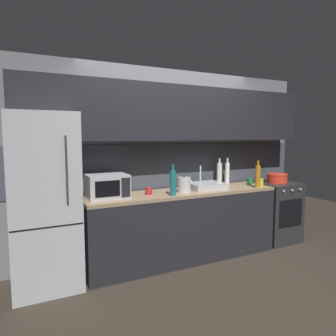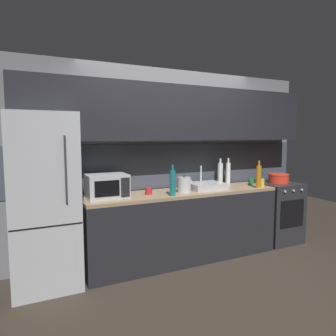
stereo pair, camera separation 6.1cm
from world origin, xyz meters
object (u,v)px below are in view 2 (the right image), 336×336
at_px(refrigerator, 44,201).
at_px(oven_range, 276,212).
at_px(wine_bottle_white, 228,173).
at_px(mug_green, 251,181).
at_px(wine_bottle_clear, 220,174).
at_px(microwave, 107,186).
at_px(wine_bottle_amber, 259,176).
at_px(wine_bottle_teal, 173,183).
at_px(mug_red, 149,191).
at_px(kettle, 184,185).
at_px(cooking_pot, 279,178).
at_px(mug_yellow, 262,183).

xyz_separation_m(refrigerator, oven_range, (3.29, -0.00, -0.47)).
distance_m(wine_bottle_white, mug_green, 0.36).
bearing_deg(mug_green, wine_bottle_clear, 158.43).
distance_m(oven_range, wine_bottle_clear, 1.11).
relative_size(microwave, mug_green, 4.97).
height_order(refrigerator, wine_bottle_white, refrigerator).
bearing_deg(wine_bottle_amber, wine_bottle_clear, 127.66).
distance_m(wine_bottle_teal, mug_red, 0.32).
height_order(microwave, kettle, microwave).
distance_m(microwave, cooking_pot, 2.63).
height_order(refrigerator, microwave, refrigerator).
xyz_separation_m(mug_yellow, mug_green, (-0.02, 0.20, -0.01)).
xyz_separation_m(wine_bottle_amber, mug_red, (-1.54, 0.20, -0.12)).
height_order(microwave, wine_bottle_clear, wine_bottle_clear).
bearing_deg(mug_green, wine_bottle_white, 154.80).
bearing_deg(mug_yellow, wine_bottle_amber, -152.57).
bearing_deg(refrigerator, wine_bottle_white, 4.22).
height_order(wine_bottle_teal, wine_bottle_amber, wine_bottle_amber).
height_order(wine_bottle_white, mug_green, wine_bottle_white).
xyz_separation_m(refrigerator, wine_bottle_amber, (2.72, -0.22, 0.14)).
relative_size(mug_yellow, mug_green, 1.17).
bearing_deg(oven_range, mug_red, -179.63).
distance_m(kettle, wine_bottle_amber, 1.09).
xyz_separation_m(microwave, mug_yellow, (2.15, -0.18, -0.08)).
relative_size(refrigerator, microwave, 4.01).
distance_m(microwave, wine_bottle_clear, 1.72).
bearing_deg(mug_yellow, wine_bottle_white, 132.99).
bearing_deg(oven_range, cooking_pot, 3.87).
bearing_deg(kettle, oven_range, 2.45).
bearing_deg(cooking_pot, wine_bottle_teal, -173.65).
xyz_separation_m(mug_green, cooking_pot, (0.49, -0.04, 0.02)).
xyz_separation_m(oven_range, wine_bottle_clear, (-0.90, 0.21, 0.61)).
distance_m(wine_bottle_teal, mug_yellow, 1.43).
height_order(oven_range, mug_red, mug_red).
bearing_deg(wine_bottle_white, wine_bottle_teal, -160.17).
distance_m(wine_bottle_amber, mug_red, 1.56).
xyz_separation_m(refrigerator, mug_yellow, (2.83, -0.16, 0.03)).
bearing_deg(cooking_pot, wine_bottle_clear, 167.18).
relative_size(wine_bottle_teal, cooking_pot, 1.24).
bearing_deg(wine_bottle_clear, cooking_pot, -12.82).
distance_m(wine_bottle_teal, mug_green, 1.43).
relative_size(wine_bottle_teal, mug_red, 4.32).
bearing_deg(mug_green, mug_red, -178.05).
xyz_separation_m(microwave, wine_bottle_white, (1.83, 0.17, 0.03)).
bearing_deg(microwave, mug_red, -3.81).
xyz_separation_m(oven_range, wine_bottle_amber, (-0.57, -0.22, 0.61)).
bearing_deg(wine_bottle_teal, oven_range, 6.37).
bearing_deg(wine_bottle_white, microwave, -174.79).
xyz_separation_m(kettle, wine_bottle_teal, (-0.23, -0.14, 0.06)).
bearing_deg(mug_red, oven_range, 0.37).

